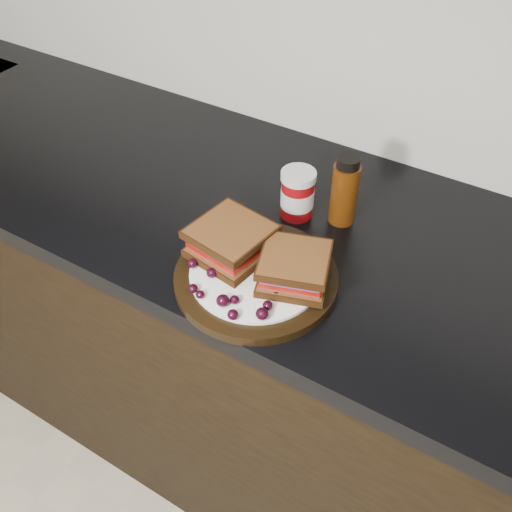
{
  "coord_description": "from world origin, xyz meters",
  "views": [
    {
      "loc": [
        0.56,
        0.95,
        1.6
      ],
      "look_at": [
        0.21,
        1.53,
        0.96
      ],
      "focal_mm": 40.0,
      "sensor_mm": 36.0,
      "label": 1
    }
  ],
  "objects_px": {
    "plate": "(256,278)",
    "oil_bottle": "(345,190)",
    "sandwich_left": "(231,241)",
    "condiment_jar": "(297,194)"
  },
  "relations": [
    {
      "from": "plate",
      "to": "oil_bottle",
      "type": "height_order",
      "value": "oil_bottle"
    },
    {
      "from": "sandwich_left",
      "to": "oil_bottle",
      "type": "bearing_deg",
      "value": 70.13
    },
    {
      "from": "plate",
      "to": "condiment_jar",
      "type": "bearing_deg",
      "value": 97.88
    },
    {
      "from": "plate",
      "to": "oil_bottle",
      "type": "relative_size",
      "value": 1.98
    },
    {
      "from": "sandwich_left",
      "to": "condiment_jar",
      "type": "xyz_separation_m",
      "value": [
        0.03,
        0.18,
        -0.0
      ]
    },
    {
      "from": "condiment_jar",
      "to": "oil_bottle",
      "type": "height_order",
      "value": "oil_bottle"
    },
    {
      "from": "condiment_jar",
      "to": "oil_bottle",
      "type": "xyz_separation_m",
      "value": [
        0.08,
        0.03,
        0.02
      ]
    },
    {
      "from": "plate",
      "to": "oil_bottle",
      "type": "xyz_separation_m",
      "value": [
        0.05,
        0.23,
        0.06
      ]
    },
    {
      "from": "plate",
      "to": "condiment_jar",
      "type": "relative_size",
      "value": 2.86
    },
    {
      "from": "sandwich_left",
      "to": "condiment_jar",
      "type": "bearing_deg",
      "value": 88.39
    }
  ]
}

